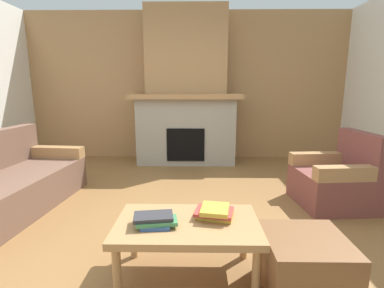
% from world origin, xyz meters
% --- Properties ---
extents(ground, '(9.00, 9.00, 0.00)m').
position_xyz_m(ground, '(0.00, 0.00, 0.00)').
color(ground, brown).
extents(wall_back_wood_panel, '(6.00, 0.12, 2.70)m').
position_xyz_m(wall_back_wood_panel, '(0.00, 3.00, 1.35)').
color(wall_back_wood_panel, '#A87A4C').
rests_on(wall_back_wood_panel, ground).
extents(fireplace, '(1.90, 0.82, 2.70)m').
position_xyz_m(fireplace, '(0.00, 2.62, 1.16)').
color(fireplace, gray).
rests_on(fireplace, ground).
extents(couch, '(1.00, 1.87, 0.85)m').
position_xyz_m(couch, '(-1.91, 0.44, 0.29)').
color(couch, brown).
rests_on(couch, ground).
extents(armchair, '(0.82, 0.82, 0.85)m').
position_xyz_m(armchair, '(1.80, 0.65, 0.29)').
color(armchair, brown).
rests_on(armchair, ground).
extents(coffee_table, '(1.00, 0.60, 0.43)m').
position_xyz_m(coffee_table, '(0.12, -0.68, 0.38)').
color(coffee_table, '#A87A4C').
rests_on(coffee_table, ground).
extents(ottoman, '(0.52, 0.52, 0.40)m').
position_xyz_m(ottoman, '(0.89, -0.83, 0.20)').
color(ottoman, brown).
rests_on(ottoman, ground).
extents(book_stack_near_edge, '(0.31, 0.20, 0.07)m').
position_xyz_m(book_stack_near_edge, '(-0.09, -0.73, 0.47)').
color(book_stack_near_edge, '#335699').
rests_on(book_stack_near_edge, coffee_table).
extents(book_stack_center, '(0.30, 0.27, 0.08)m').
position_xyz_m(book_stack_center, '(0.31, -0.61, 0.47)').
color(book_stack_center, gold).
rests_on(book_stack_center, coffee_table).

